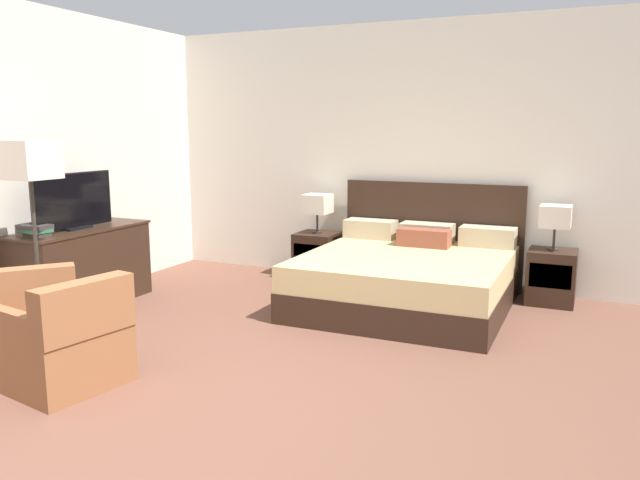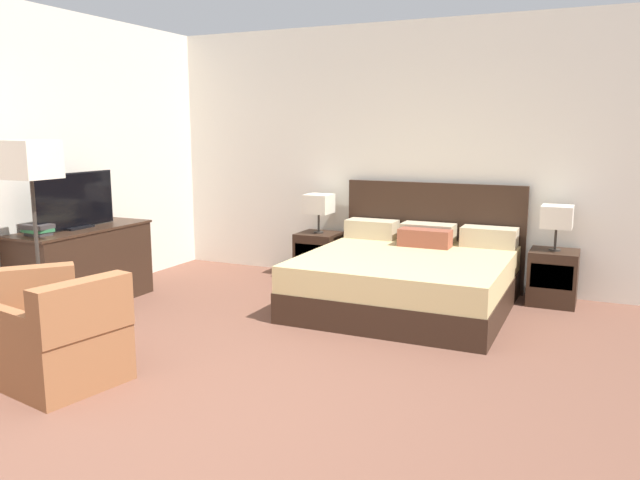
% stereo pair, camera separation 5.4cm
% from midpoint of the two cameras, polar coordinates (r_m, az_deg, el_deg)
% --- Properties ---
extents(ground_plane, '(11.85, 11.85, 0.00)m').
position_cam_midpoint_polar(ground_plane, '(3.93, -12.97, -16.05)').
color(ground_plane, brown).
extents(wall_back, '(6.57, 0.06, 2.87)m').
position_cam_midpoint_polar(wall_back, '(7.11, 6.60, 7.75)').
color(wall_back, silver).
rests_on(wall_back, ground).
extents(wall_left, '(0.06, 5.75, 2.87)m').
position_cam_midpoint_polar(wall_left, '(6.63, -23.43, 6.83)').
color(wall_left, silver).
rests_on(wall_left, ground).
extents(bed, '(1.97, 1.98, 1.14)m').
position_cam_midpoint_polar(bed, '(6.16, 8.33, -3.34)').
color(bed, '#332116').
rests_on(bed, ground).
extents(nightstand_left, '(0.46, 0.45, 0.54)m').
position_cam_midpoint_polar(nightstand_left, '(7.22, 0.08, -1.45)').
color(nightstand_left, '#332116').
rests_on(nightstand_left, ground).
extents(nightstand_right, '(0.46, 0.45, 0.54)m').
position_cam_midpoint_polar(nightstand_right, '(6.61, 20.74, -3.21)').
color(nightstand_right, '#332116').
rests_on(nightstand_right, ground).
extents(table_lamp_left, '(0.29, 0.29, 0.45)m').
position_cam_midpoint_polar(table_lamp_left, '(7.12, 0.09, 3.29)').
color(table_lamp_left, '#332D28').
rests_on(table_lamp_left, nightstand_left).
extents(table_lamp_right, '(0.29, 0.29, 0.45)m').
position_cam_midpoint_polar(table_lamp_right, '(6.50, 21.07, 1.96)').
color(table_lamp_right, '#332D28').
rests_on(table_lamp_right, nightstand_right).
extents(dresser, '(0.57, 1.43, 0.77)m').
position_cam_midpoint_polar(dresser, '(6.54, -20.63, -2.18)').
color(dresser, '#332116').
rests_on(dresser, ground).
extents(tv, '(0.18, 0.96, 0.54)m').
position_cam_midpoint_polar(tv, '(6.40, -21.29, 3.29)').
color(tv, black).
rests_on(tv, dresser).
extents(book_red_cover, '(0.23, 0.19, 0.03)m').
position_cam_midpoint_polar(book_red_cover, '(6.14, -24.12, 0.53)').
color(book_red_cover, '#383333').
rests_on(book_red_cover, dresser).
extents(book_blue_cover, '(0.25, 0.22, 0.03)m').
position_cam_midpoint_polar(book_blue_cover, '(6.14, -24.17, 0.81)').
color(book_blue_cover, '#2D7042').
rests_on(book_blue_cover, book_red_cover).
extents(book_small_top, '(0.25, 0.20, 0.04)m').
position_cam_midpoint_polar(book_small_top, '(6.14, -24.23, 1.13)').
color(book_small_top, '#383333').
rests_on(book_small_top, book_blue_cover).
extents(armchair_by_window, '(0.97, 0.97, 0.76)m').
position_cam_midpoint_polar(armchair_by_window, '(5.17, -24.91, -6.95)').
color(armchair_by_window, '#935B38').
rests_on(armchair_by_window, ground).
extents(armchair_companion, '(0.80, 0.79, 0.76)m').
position_cam_midpoint_polar(armchair_companion, '(4.58, -21.95, -8.86)').
color(armchair_companion, '#935B38').
rests_on(armchair_companion, ground).
extents(floor_lamp, '(0.37, 0.37, 1.63)m').
position_cam_midpoint_polar(floor_lamp, '(5.57, -24.69, 5.82)').
color(floor_lamp, '#332D28').
rests_on(floor_lamp, ground).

